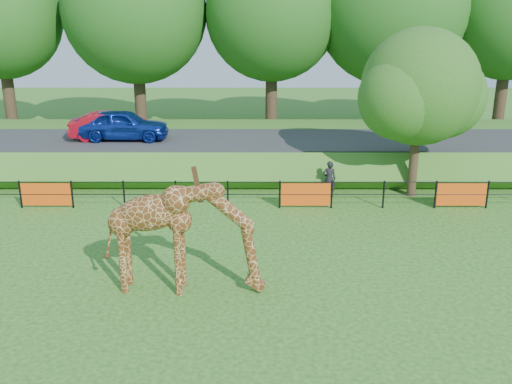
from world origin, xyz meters
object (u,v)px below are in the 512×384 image
at_px(tree_east, 422,91).
at_px(car_blue, 123,125).
at_px(car_red, 111,126).
at_px(visitor, 329,179).
at_px(giraffe, 184,237).

bearing_deg(tree_east, car_blue, 161.59).
bearing_deg(car_red, tree_east, -117.63).
xyz_separation_m(car_blue, visitor, (9.31, -4.46, -1.39)).
bearing_deg(car_red, giraffe, -167.97).
bearing_deg(car_blue, tree_east, -107.25).
relative_size(car_blue, car_red, 1.09).
bearing_deg(giraffe, tree_east, 48.99).
xyz_separation_m(car_red, visitor, (9.93, -4.64, -1.31)).
bearing_deg(car_blue, visitor, -114.42).
bearing_deg(tree_east, visitor, -176.99).
relative_size(giraffe, car_blue, 1.02).
bearing_deg(car_red, car_blue, -115.62).
distance_m(car_blue, visitor, 10.42).
relative_size(giraffe, tree_east, 0.64).
height_order(giraffe, tree_east, tree_east).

